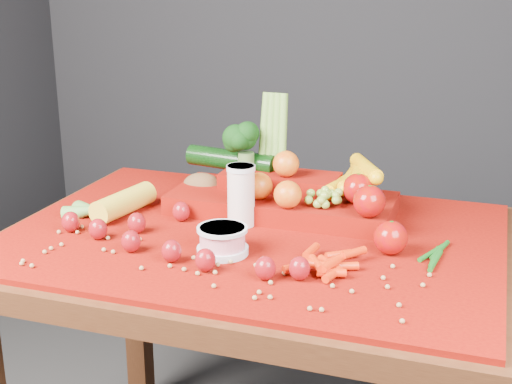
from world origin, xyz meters
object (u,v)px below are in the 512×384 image
(milk_glass, at_px, (241,193))
(yogurt_bowl, at_px, (222,239))
(table, at_px, (253,278))
(produce_mound, at_px, (289,189))

(milk_glass, distance_m, yogurt_bowl, 0.18)
(milk_glass, xyz_separation_m, yogurt_bowl, (0.02, -0.17, -0.04))
(table, height_order, milk_glass, milk_glass)
(milk_glass, relative_size, produce_mound, 0.23)
(table, relative_size, milk_glass, 7.95)
(produce_mound, bearing_deg, milk_glass, -122.84)
(table, height_order, yogurt_bowl, yogurt_bowl)
(milk_glass, height_order, produce_mound, produce_mound)
(yogurt_bowl, bearing_deg, produce_mound, 79.03)
(yogurt_bowl, xyz_separation_m, produce_mound, (0.06, 0.29, 0.03))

